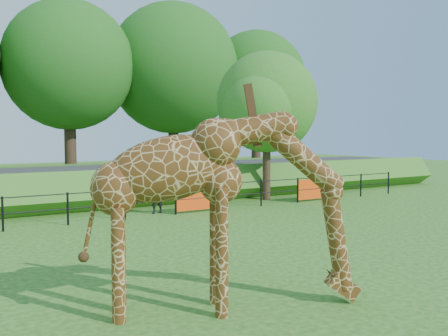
{
  "coord_description": "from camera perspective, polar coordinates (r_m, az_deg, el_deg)",
  "views": [
    {
      "loc": [
        -6.46,
        -8.6,
        3.05
      ],
      "look_at": [
        1.65,
        4.08,
        2.0
      ],
      "focal_mm": 40.0,
      "sensor_mm": 36.0,
      "label": 1
    }
  ],
  "objects": [
    {
      "name": "giraffe",
      "position": [
        8.54,
        0.36,
        -4.94
      ],
      "size": [
        4.8,
        2.66,
        3.45
      ],
      "primitive_type": null,
      "rotation": [
        0.0,
        0.0,
        -0.39
      ],
      "color": "#542F11",
      "rests_on": "ground"
    },
    {
      "name": "ground",
      "position": [
        11.18,
        4.24,
        -11.86
      ],
      "size": [
        90.0,
        90.0,
        0.0
      ],
      "primitive_type": "plane",
      "color": "#215816",
      "rests_on": "ground"
    },
    {
      "name": "embankment",
      "position": [
        25.07,
        -17.51,
        -1.69
      ],
      "size": [
        40.0,
        9.0,
        1.3
      ],
      "primitive_type": "cube",
      "color": "#215816",
      "rests_on": "ground"
    },
    {
      "name": "perimeter_fence",
      "position": [
        17.99,
        -11.25,
        -4.07
      ],
      "size": [
        28.07,
        0.1,
        1.1
      ],
      "primitive_type": null,
      "color": "black",
      "rests_on": "ground"
    },
    {
      "name": "visitor",
      "position": [
        19.13,
        -7.72,
        -2.82
      ],
      "size": [
        0.61,
        0.43,
        1.59
      ],
      "primitive_type": "imported",
      "rotation": [
        0.0,
        0.0,
        3.22
      ],
      "color": "black",
      "rests_on": "ground"
    },
    {
      "name": "bg_tree_line",
      "position": [
        31.99,
        -17.53,
        11.25
      ],
      "size": [
        37.3,
        8.8,
        11.82
      ],
      "color": "#301E15",
      "rests_on": "ground"
    },
    {
      "name": "tree_east",
      "position": [
        23.05,
        5.07,
        7.04
      ],
      "size": [
        5.4,
        4.71,
        6.76
      ],
      "color": "#301E15",
      "rests_on": "ground"
    },
    {
      "name": "road",
      "position": [
        23.57,
        -16.6,
        -0.29
      ],
      "size": [
        40.0,
        5.0,
        0.12
      ],
      "primitive_type": "cube",
      "color": "#2C2D2F",
      "rests_on": "embankment"
    }
  ]
}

